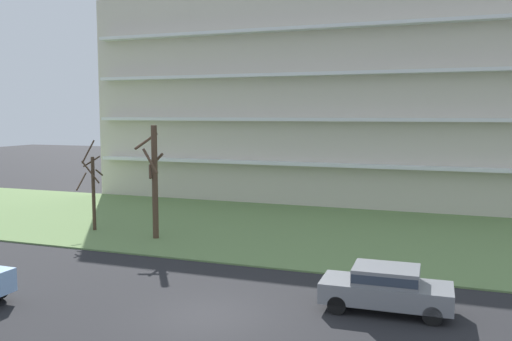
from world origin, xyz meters
name	(u,v)px	position (x,y,z in m)	size (l,w,h in m)	color
ground	(209,316)	(0.00, 0.00, 0.00)	(160.00, 160.00, 0.00)	#232326
grass_lawn_strip	(311,231)	(0.00, 14.00, 0.04)	(80.00, 16.00, 0.08)	#66844C
apartment_building	(354,99)	(0.00, 27.55, 7.97)	(40.13, 12.06, 15.94)	beige
tree_far_left	(93,188)	(-11.87, 9.82, 2.52)	(1.56, 1.61, 5.26)	#423023
tree_left	(154,179)	(-7.45, 9.23, 3.28)	(1.47, 1.49, 6.17)	#4C3828
sedan_gray_near_left	(386,287)	(5.53, 2.50, 0.87)	(4.45, 1.91, 1.57)	slate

